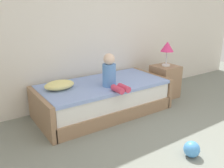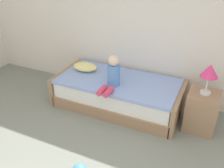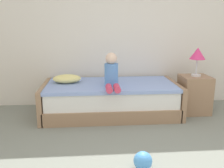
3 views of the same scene
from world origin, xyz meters
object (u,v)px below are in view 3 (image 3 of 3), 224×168
table_lamp (198,55)px  pillow (67,79)px  child_figure (112,73)px  toy_ball (143,161)px  bed (111,99)px  nightstand (194,94)px

table_lamp → pillow: bearing=176.2°
child_figure → pillow: size_ratio=1.16×
table_lamp → toy_ball: 2.11m
bed → toy_ball: 1.61m
nightstand → toy_ball: bearing=-126.5°
nightstand → child_figure: 1.43m
nightstand → toy_ball: 1.95m
nightstand → toy_ball: nightstand is taller
table_lamp → pillow: (-2.03, 0.14, -0.37)m
child_figure → pillow: child_figure is taller
bed → table_lamp: size_ratio=4.69×
nightstand → pillow: pillow is taller
child_figure → toy_ball: size_ratio=2.73×
toy_ball → pillow: bearing=117.5°
bed → pillow: 0.76m
table_lamp → child_figure: 1.39m
nightstand → toy_ball: (-1.15, -1.56, -0.21)m
table_lamp → child_figure: size_ratio=0.88×
nightstand → child_figure: size_ratio=1.18×
table_lamp → toy_ball: (-1.15, -1.56, -0.84)m
bed → toy_ball: bed is taller
child_figure → nightstand: bearing=8.1°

